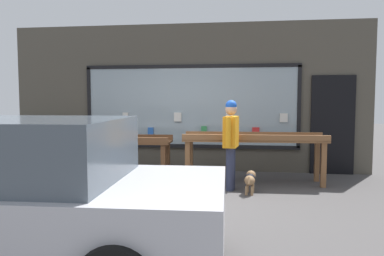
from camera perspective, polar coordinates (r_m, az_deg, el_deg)
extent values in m
plane|color=#474444|center=(6.29, -4.13, -10.26)|extent=(40.00, 40.00, 0.00)
cube|color=#4C473D|center=(8.45, -0.86, 4.64)|extent=(7.99, 0.20, 3.26)
cube|color=#8C9EA8|center=(8.31, -0.25, 3.30)|extent=(4.69, 0.03, 1.77)
cube|color=black|center=(8.34, -0.25, 9.38)|extent=(4.77, 0.06, 0.08)
cube|color=black|center=(8.37, -0.25, -2.75)|extent=(4.77, 0.06, 0.08)
cube|color=black|center=(8.94, -15.34, 3.22)|extent=(0.08, 0.06, 1.77)
cube|color=black|center=(8.32, 15.99, 3.14)|extent=(0.08, 0.06, 1.77)
cube|color=#2659B2|center=(8.82, -13.64, -0.59)|extent=(0.15, 0.03, 0.21)
cube|color=silver|center=(8.61, -10.10, 1.69)|extent=(0.13, 0.03, 0.20)
cube|color=#2659B2|center=(8.47, -6.31, -0.67)|extent=(0.12, 0.03, 0.22)
cube|color=silver|center=(8.32, -2.19, 1.69)|extent=(0.17, 0.03, 0.20)
cube|color=#338C4C|center=(8.26, 1.84, -0.58)|extent=(0.12, 0.03, 0.25)
cube|color=silver|center=(8.20, 5.69, 1.71)|extent=(0.15, 0.03, 0.19)
cube|color=red|center=(8.23, 9.69, -0.76)|extent=(0.16, 0.03, 0.25)
cube|color=silver|center=(8.25, 13.80, 1.53)|extent=(0.17, 0.03, 0.19)
cube|color=black|center=(8.47, 20.62, 0.44)|extent=(0.90, 0.04, 2.10)
cube|color=brown|center=(8.01, -22.10, -4.75)|extent=(0.09, 0.09, 0.73)
cube|color=brown|center=(7.20, -4.38, -5.43)|extent=(0.09, 0.09, 0.73)
cube|color=brown|center=(8.44, -20.54, -4.25)|extent=(0.09, 0.09, 0.73)
cube|color=brown|center=(7.68, -3.74, -4.81)|extent=(0.09, 0.09, 0.73)
cube|color=brown|center=(7.69, -13.16, -2.01)|extent=(2.69, 0.74, 0.04)
cube|color=brown|center=(7.41, -13.91, -1.80)|extent=(2.67, 0.15, 0.12)
cube|color=brown|center=(7.97, -12.48, -1.35)|extent=(2.67, 0.15, 0.12)
cube|color=silver|center=(8.27, -20.65, -1.50)|extent=(0.17, 0.21, 0.03)
cube|color=black|center=(7.87, -19.23, -1.74)|extent=(0.19, 0.23, 0.03)
cube|color=yellow|center=(7.89, -16.72, -1.69)|extent=(0.17, 0.22, 0.03)
cube|color=#994CA5|center=(7.59, -14.94, -1.91)|extent=(0.15, 0.20, 0.02)
cube|color=silver|center=(7.74, -11.58, -1.72)|extent=(0.14, 0.22, 0.02)
cube|color=black|center=(7.63, -9.15, -1.80)|extent=(0.17, 0.21, 0.02)
cube|color=orange|center=(7.50, -6.90, -1.82)|extent=(0.18, 0.20, 0.03)
cube|color=red|center=(7.28, -4.90, -1.99)|extent=(0.16, 0.23, 0.03)
cube|color=brown|center=(7.02, -0.65, -5.34)|extent=(0.09, 0.09, 0.81)
cube|color=brown|center=(7.18, 19.41, -5.37)|extent=(0.09, 0.09, 0.81)
cube|color=brown|center=(7.53, -0.21, -4.68)|extent=(0.09, 0.09, 0.81)
cube|color=brown|center=(7.68, 18.49, -4.73)|extent=(0.09, 0.09, 0.81)
cube|color=brown|center=(7.19, 9.40, -1.75)|extent=(2.69, 0.77, 0.04)
cube|color=brown|center=(6.88, 9.57, -1.52)|extent=(2.67, 0.15, 0.12)
cube|color=brown|center=(7.49, 9.26, -1.04)|extent=(2.67, 0.15, 0.12)
cube|color=silver|center=(7.39, 0.41, -1.30)|extent=(0.13, 0.23, 0.02)
cube|color=red|center=(7.13, 4.92, -1.51)|extent=(0.18, 0.23, 0.02)
cube|color=#2659B2|center=(7.30, 9.34, -1.38)|extent=(0.21, 0.25, 0.03)
cube|color=#994CA5|center=(7.08, 14.26, -1.65)|extent=(0.20, 0.25, 0.03)
cube|color=orange|center=(7.38, 18.62, -1.54)|extent=(0.14, 0.21, 0.02)
cylinder|color=#2D334C|center=(6.57, 5.80, -6.26)|extent=(0.14, 0.14, 0.76)
cylinder|color=#2D334C|center=(6.71, 6.01, -6.03)|extent=(0.14, 0.14, 0.76)
cube|color=orange|center=(6.56, 5.95, -0.57)|extent=(0.28, 0.45, 0.54)
cylinder|color=orange|center=(6.29, 5.54, -0.65)|extent=(0.09, 0.09, 0.51)
cylinder|color=orange|center=(6.82, 6.33, -0.26)|extent=(0.09, 0.09, 0.51)
sphere|color=tan|center=(6.53, 5.98, 2.86)|extent=(0.21, 0.21, 0.21)
sphere|color=blue|center=(6.53, 5.98, 3.40)|extent=(0.20, 0.20, 0.20)
ellipsoid|color=#99724C|center=(6.42, 8.81, -7.81)|extent=(0.22, 0.35, 0.19)
ellipsoid|color=black|center=(6.42, 8.81, -7.72)|extent=(0.21, 0.22, 0.19)
sphere|color=#99724C|center=(6.61, 8.97, -7.13)|extent=(0.17, 0.17, 0.17)
cylinder|color=#99724C|center=(6.23, 8.65, -7.93)|extent=(0.04, 0.10, 0.12)
cylinder|color=#99724C|center=(6.55, 9.28, -9.06)|extent=(0.04, 0.04, 0.15)
cylinder|color=#99724C|center=(6.56, 8.46, -9.03)|extent=(0.04, 0.04, 0.15)
cylinder|color=#99724C|center=(6.36, 9.13, -9.47)|extent=(0.04, 0.04, 0.15)
cylinder|color=#99724C|center=(6.37, 8.29, -9.44)|extent=(0.04, 0.04, 0.15)
cube|color=#193F19|center=(8.59, -24.67, -3.42)|extent=(0.60, 0.43, 0.95)
cube|color=brown|center=(8.59, -24.67, -3.42)|extent=(0.57, 0.24, 0.07)
cube|color=#193F19|center=(9.06, -23.96, -3.02)|extent=(0.60, 0.43, 0.95)
cube|color=brown|center=(9.06, -23.96, -3.02)|extent=(0.57, 0.24, 0.07)
cylinder|color=black|center=(4.37, -4.96, -12.78)|extent=(0.61, 0.20, 0.60)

